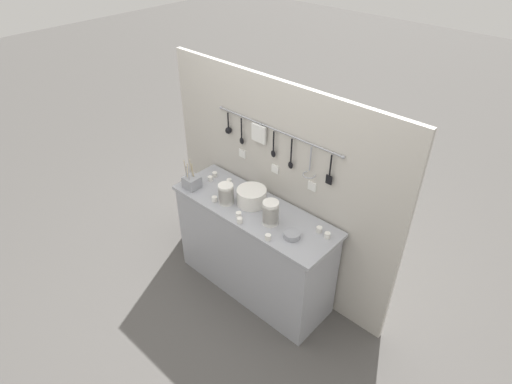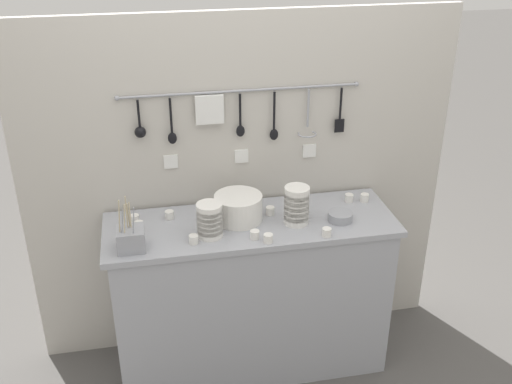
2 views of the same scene
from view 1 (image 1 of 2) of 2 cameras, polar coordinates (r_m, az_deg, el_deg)
ground_plane at (r=3.99m, az=-0.28°, el=-12.32°), size 20.00×20.00×0.00m
counter at (r=3.67m, az=-0.30°, el=-7.65°), size 1.45×0.49×0.88m
back_wall at (r=3.53m, az=2.74°, el=0.51°), size 2.25×0.11×1.86m
bowl_stack_nested_right at (r=3.19m, az=1.96°, el=-2.78°), size 0.12×0.12×0.19m
bowl_stack_tall_left at (r=3.41m, az=-4.02°, el=-0.25°), size 0.12×0.12×0.17m
plate_stack at (r=3.40m, az=-0.59°, el=-0.61°), size 0.24×0.24×0.13m
steel_mixing_bowl at (r=3.12m, az=4.82°, el=-5.71°), size 0.12×0.12×0.04m
cutlery_caddy at (r=3.63m, az=-8.54°, el=1.34°), size 0.12×0.12×0.27m
cup_edge_near at (r=3.72m, az=-6.13°, el=1.78°), size 0.04×0.04×0.04m
cup_by_caddy at (r=3.19m, az=8.42°, el=-4.96°), size 0.04×0.04×0.04m
cup_beside_plates at (r=3.29m, az=-2.33°, el=-3.03°), size 0.04×0.04×0.04m
cup_edge_far at (r=3.77m, az=-5.51°, el=2.35°), size 0.04×0.04×0.04m
cup_centre at (r=3.67m, az=-3.61°, el=1.42°), size 0.04×0.04×0.04m
cup_front_right at (r=3.24m, az=-2.19°, el=-3.80°), size 0.04×0.04×0.04m
cup_front_left at (r=3.47m, az=-5.57°, el=-0.93°), size 0.04×0.04×0.04m
cup_back_left at (r=3.09m, az=1.61°, el=-6.04°), size 0.04×0.04×0.04m
cup_mid_row at (r=3.15m, az=9.49°, el=-5.70°), size 0.04×0.04×0.04m
cup_back_right at (r=3.35m, az=1.75°, el=-2.21°), size 0.04×0.04×0.04m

